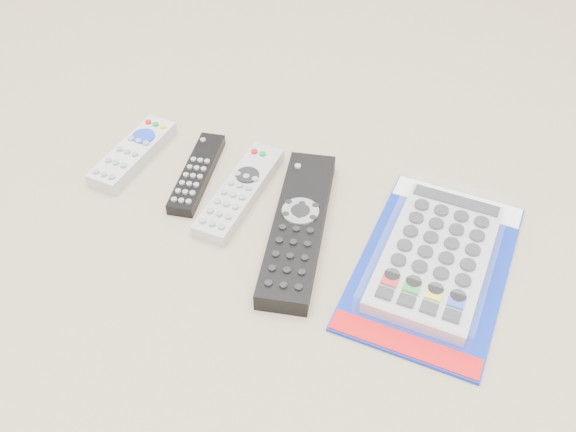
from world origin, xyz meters
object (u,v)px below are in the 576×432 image
(remote_slim_black, at_px, (197,173))
(jumbo_remote_packaged, at_px, (436,255))
(remote_small_grey, at_px, (133,153))
(remote_large_black, at_px, (298,226))
(remote_silver_dvd, at_px, (240,191))

(remote_slim_black, relative_size, jumbo_remote_packaged, 0.57)
(remote_small_grey, distance_m, remote_slim_black, 0.10)
(remote_slim_black, distance_m, remote_large_black, 0.18)
(remote_silver_dvd, height_order, jumbo_remote_packaged, jumbo_remote_packaged)
(remote_small_grey, xyz_separation_m, jumbo_remote_packaged, (0.44, -0.04, 0.01))
(remote_silver_dvd, xyz_separation_m, jumbo_remote_packaged, (0.27, -0.02, 0.01))
(remote_large_black, relative_size, jumbo_remote_packaged, 0.92)
(remote_slim_black, xyz_separation_m, remote_silver_dvd, (0.07, -0.01, 0.00))
(remote_large_black, bearing_deg, jumbo_remote_packaged, -7.38)
(remote_large_black, bearing_deg, remote_small_grey, 157.68)
(remote_small_grey, relative_size, remote_slim_black, 0.97)
(remote_slim_black, relative_size, remote_silver_dvd, 0.86)
(remote_small_grey, height_order, remote_slim_black, remote_small_grey)
(remote_slim_black, bearing_deg, remote_small_grey, 168.67)
(remote_small_grey, relative_size, remote_silver_dvd, 0.84)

